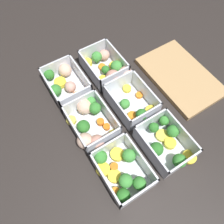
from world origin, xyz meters
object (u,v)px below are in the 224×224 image
object	(u,v)px
container_near_left	(64,82)
container_far_center	(133,104)
container_near_right	(121,171)
container_far_left	(109,68)
container_far_right	(166,143)
container_near_center	(90,123)

from	to	relation	value
container_near_left	container_far_center	world-z (taller)	same
container_near_right	container_far_center	size ratio (longest dim) A/B	0.97
container_near_right	container_far_center	xyz separation A→B (m)	(-0.15, 0.14, -0.00)
container_near_left	container_far_left	xyz separation A→B (m)	(0.03, 0.15, 0.00)
container_near_right	container_far_right	distance (m)	0.15
container_near_right	container_far_center	world-z (taller)	same
container_far_left	container_far_right	xyz separation A→B (m)	(0.32, -0.01, -0.00)
container_near_right	container_far_left	distance (m)	0.35
container_far_left	container_far_right	distance (m)	0.32
container_far_left	container_near_left	bearing A→B (deg)	-99.72
container_far_center	container_far_left	bearing A→B (deg)	175.96
container_near_center	container_far_left	size ratio (longest dim) A/B	1.01
container_near_left	container_near_center	world-z (taller)	same
container_near_right	container_near_left	bearing A→B (deg)	179.72
container_far_right	container_near_left	bearing A→B (deg)	-156.59
container_near_left	container_near_center	xyz separation A→B (m)	(0.18, -0.00, 0.00)
container_near_center	container_far_center	distance (m)	0.15
container_near_left	container_far_right	world-z (taller)	same
container_far_left	container_near_right	bearing A→B (deg)	-26.26
container_near_right	container_near_center	bearing A→B (deg)	-179.72
container_near_right	container_far_center	distance (m)	0.21
container_near_left	container_far_right	xyz separation A→B (m)	(0.34, 0.15, 0.00)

